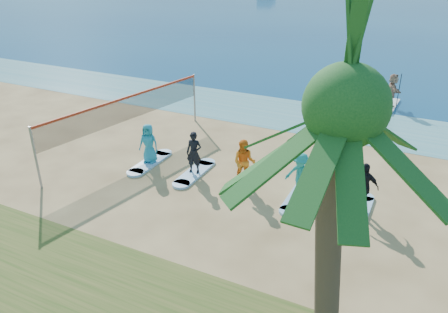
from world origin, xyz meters
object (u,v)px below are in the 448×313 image
at_px(paddleboarder, 392,90).
at_px(student_4, 362,188).
at_px(student_0, 149,143).
at_px(surfboard_4, 359,211).
at_px(student_2, 244,162).
at_px(volleyball_net, 127,109).
at_px(surfboard_0, 150,162).
at_px(surfboard_3, 298,197).
at_px(student_1, 194,153).
at_px(student_3, 300,175).
at_px(palm_tree, 346,109).
at_px(surfboard_2, 244,184).
at_px(surfboard_1, 195,173).
at_px(paddleboard, 390,106).

height_order(paddleboarder, student_4, paddleboarder).
height_order(student_0, surfboard_4, student_0).
bearing_deg(student_2, student_4, -12.17).
distance_m(volleyball_net, student_2, 6.13).
bearing_deg(paddleboarder, surfboard_0, 125.19).
bearing_deg(surfboard_3, student_1, 180.00).
relative_size(paddleboarder, student_3, 1.06).
xyz_separation_m(palm_tree, surfboard_2, (-4.54, 6.29, -5.72)).
bearing_deg(student_3, surfboard_2, -170.19).
relative_size(surfboard_1, surfboard_2, 1.00).
distance_m(palm_tree, student_1, 10.39).
bearing_deg(surfboard_4, volleyball_net, 175.21).
bearing_deg(paddleboard, volleyball_net, -128.35).
xyz_separation_m(palm_tree, student_4, (-0.21, 6.29, -4.78)).
xyz_separation_m(volleyball_net, student_4, (10.34, -0.87, -0.91)).
bearing_deg(paddleboarder, student_3, 151.37).
bearing_deg(palm_tree, student_4, 91.88).
height_order(surfboard_1, surfboard_4, same).
distance_m(volleyball_net, surfboard_4, 10.54).
relative_size(volleyball_net, surfboard_0, 4.06).
bearing_deg(surfboard_2, surfboard_0, 180.00).
relative_size(student_0, student_2, 0.94).
distance_m(surfboard_0, surfboard_2, 4.34).
relative_size(surfboard_2, surfboard_3, 1.00).
relative_size(palm_tree, surfboard_4, 3.19).
xyz_separation_m(paddleboard, surfboard_0, (-8.15, -12.13, -0.01)).
height_order(surfboard_1, student_1, student_1).
bearing_deg(student_2, student_3, -12.17).
bearing_deg(palm_tree, student_0, 144.70).
distance_m(paddleboard, surfboard_1, 13.53).
height_order(student_0, surfboard_1, student_0).
distance_m(paddleboarder, student_2, 12.72).
distance_m(surfboard_0, student_1, 2.35).
bearing_deg(student_1, student_2, -9.76).
height_order(surfboard_1, student_4, student_4).
distance_m(surfboard_1, surfboard_2, 2.17).
distance_m(paddleboarder, surfboard_2, 12.76).
height_order(paddleboard, surfboard_1, paddleboard).
relative_size(student_3, surfboard_4, 0.78).
relative_size(student_1, surfboard_3, 0.78).
bearing_deg(student_3, paddleboarder, 92.11).
distance_m(palm_tree, surfboard_3, 8.83).
bearing_deg(student_4, paddleboard, 75.65).
xyz_separation_m(volleyball_net, student_1, (3.83, -0.87, -0.96)).
bearing_deg(paddleboarder, surfboard_1, 132.84).
xyz_separation_m(student_1, student_4, (6.51, 0.00, 0.04)).
bearing_deg(surfboard_4, palm_tree, -88.12).
xyz_separation_m(student_0, surfboard_4, (8.68, 0.00, -0.88)).
distance_m(surfboard_2, student_4, 4.44).
height_order(student_2, surfboard_3, student_2).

